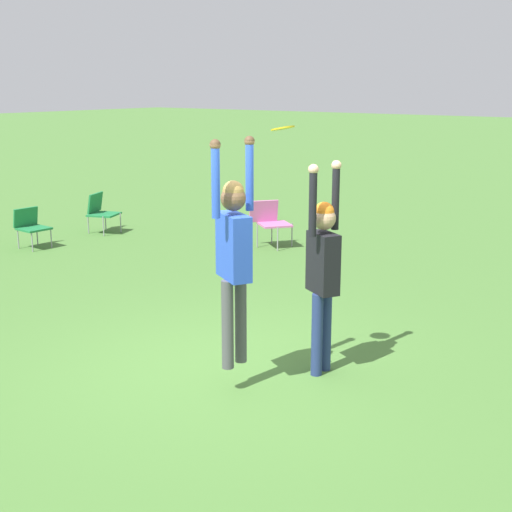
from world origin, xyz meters
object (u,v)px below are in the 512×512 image
camping_chair_0 (100,210)px  frisbee (283,128)px  person_defending (323,263)px  camping_chair_1 (270,219)px  person_jumping (234,247)px  camping_chair_2 (31,225)px

camping_chair_0 → frisbee: bearing=40.0°
frisbee → camping_chair_0: (3.92, 7.30, -2.14)m
person_defending → camping_chair_1: (4.62, 4.00, -0.70)m
person_defending → camping_chair_0: 8.41m
person_defending → camping_chair_1: 6.15m
person_jumping → camping_chair_0: size_ratio=2.81×
person_jumping → frisbee: frisbee is taller
person_jumping → camping_chair_0: (4.44, 7.09, -1.02)m
camping_chair_1 → frisbee: bearing=73.5°
person_defending → camping_chair_2: person_defending is taller
camping_chair_0 → camping_chair_1: size_ratio=0.93×
person_jumping → camping_chair_0: bearing=-2.9°
person_defending → camping_chair_1: size_ratio=2.59×
person_jumping → camping_chair_2: 7.64m
person_defending → frisbee: (-0.36, 0.28, 1.40)m
person_defending → camping_chair_2: size_ratio=3.02×
camping_chair_0 → camping_chair_1: (1.06, -3.58, 0.05)m
person_jumping → camping_chair_2: person_jumping is taller
person_jumping → camping_chair_1: size_ratio=2.62×
person_jumping → camping_chair_2: (2.70, 7.06, -1.05)m
person_defending → camping_chair_0: size_ratio=2.79×
frisbee → person_jumping: bearing=157.5°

